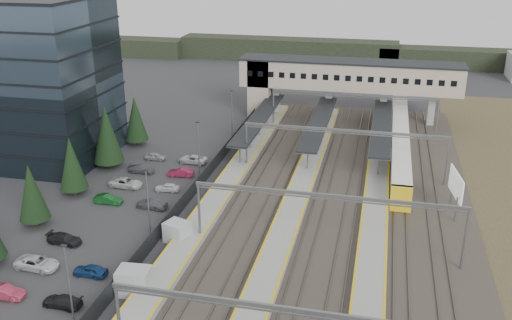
% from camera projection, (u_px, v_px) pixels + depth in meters
% --- Properties ---
extents(ground, '(220.00, 220.00, 0.00)m').
position_uv_depth(ground, '(235.00, 211.00, 71.14)').
color(ground, '#2B2B2D').
rests_on(ground, ground).
extents(office_building, '(24.30, 18.30, 24.30)m').
position_uv_depth(office_building, '(22.00, 79.00, 85.13)').
color(office_building, '#334352').
rests_on(office_building, ground).
extents(conifer_row, '(4.42, 49.82, 9.50)m').
position_uv_depth(conifer_row, '(55.00, 172.00, 70.46)').
color(conifer_row, black).
rests_on(conifer_row, ground).
extents(car_park, '(10.68, 44.76, 1.29)m').
position_uv_depth(car_park, '(110.00, 219.00, 67.78)').
color(car_park, silver).
rests_on(car_park, ground).
extents(lampposts, '(0.50, 53.25, 8.07)m').
position_uv_depth(lampposts, '(177.00, 170.00, 72.37)').
color(lampposts, slate).
rests_on(lampposts, ground).
extents(fence, '(0.08, 90.00, 2.00)m').
position_uv_depth(fence, '(198.00, 184.00, 76.68)').
color(fence, '#26282B').
rests_on(fence, ground).
extents(relay_cabin_near, '(3.28, 2.52, 2.59)m').
position_uv_depth(relay_cabin_near, '(134.00, 281.00, 54.28)').
color(relay_cabin_near, '#A5A9AB').
rests_on(relay_cabin_near, ground).
extents(relay_cabin_far, '(3.19, 2.94, 2.38)m').
position_uv_depth(relay_cabin_far, '(177.00, 232.00, 63.57)').
color(relay_cabin_far, '#A5A9AB').
rests_on(relay_cabin_far, ground).
extents(rail_corridor, '(34.00, 90.00, 0.92)m').
position_uv_depth(rail_corridor, '(315.00, 200.00, 73.63)').
color(rail_corridor, '#363229').
rests_on(rail_corridor, ground).
extents(canopies, '(23.10, 30.00, 3.28)m').
position_uv_depth(canopies, '(319.00, 122.00, 92.79)').
color(canopies, black).
rests_on(canopies, ground).
extents(footbridge, '(40.40, 6.40, 11.20)m').
position_uv_depth(footbridge, '(334.00, 78.00, 104.82)').
color(footbridge, tan).
rests_on(footbridge, ground).
extents(gantries, '(28.40, 62.28, 7.17)m').
position_uv_depth(gantries, '(337.00, 166.00, 69.19)').
color(gantries, slate).
rests_on(gantries, ground).
extents(train, '(2.62, 54.75, 3.30)m').
position_uv_depth(train, '(400.00, 132.00, 94.39)').
color(train, white).
rests_on(train, ground).
extents(billboard, '(1.04, 6.25, 5.40)m').
position_uv_depth(billboard, '(456.00, 186.00, 69.37)').
color(billboard, slate).
rests_on(billboard, ground).
extents(treeline_far, '(170.00, 19.00, 7.00)m').
position_uv_depth(treeline_far, '(414.00, 57.00, 148.94)').
color(treeline_far, black).
rests_on(treeline_far, ground).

